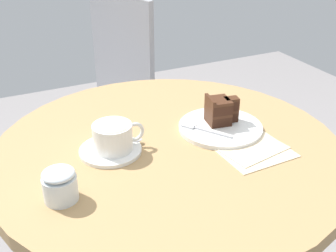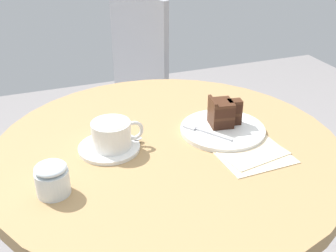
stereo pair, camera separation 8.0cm
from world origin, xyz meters
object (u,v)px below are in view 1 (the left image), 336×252
napkin (248,146)px  sugar_pot (60,185)px  cake_plate (220,127)px  coffee_cup (113,136)px  teaspoon (126,138)px  fork (201,129)px  cake_slice (220,111)px  saucer (111,150)px  cafe_chair (109,95)px

napkin → sugar_pot: (-0.45, -0.01, 0.03)m
cake_plate → sugar_pot: (-0.44, -0.11, 0.03)m
cake_plate → napkin: cake_plate is taller
coffee_cup → napkin: 0.33m
teaspoon → napkin: (0.26, -0.15, -0.01)m
teaspoon → cake_plate: bearing=28.1°
coffee_cup → napkin: size_ratio=0.65×
teaspoon → fork: (0.19, -0.04, 0.00)m
cake_slice → napkin: bearing=-86.5°
saucer → napkin: size_ratio=0.76×
cake_slice → sugar_pot: bearing=-164.0°
cake_plate → teaspoon: bearing=170.1°
cafe_chair → cake_plate: bearing=-13.8°
napkin → teaspoon: bearing=150.1°
sugar_pot → cake_slice: bearing=16.0°
saucer → cafe_chair: (0.22, 0.72, -0.19)m
saucer → coffee_cup: 0.04m
fork → sugar_pot: bearing=72.1°
cake_plate → sugar_pot: sugar_pot is taller
cafe_chair → napkin: bearing=-13.5°
sugar_pot → napkin: bearing=0.7°
cake_slice → saucer: bearing=179.9°
cake_slice → fork: bearing=-166.3°
cake_plate → fork: 0.06m
cafe_chair → cake_slice: bearing=-13.1°
teaspoon → cafe_chair: size_ratio=0.10×
saucer → cake_slice: (0.30, -0.00, 0.04)m
cafe_chair → sugar_pot: 0.95m
sugar_pot → cafe_chair: bearing=66.6°
napkin → fork: bearing=124.0°
fork → teaspoon: bearing=43.0°
teaspoon → napkin: teaspoon is taller
saucer → cafe_chair: 0.77m
coffee_cup → sugar_pot: bearing=-140.9°
cake_plate → napkin: 0.11m
napkin → cake_plate: bearing=97.5°
coffee_cup → teaspoon: coffee_cup is taller
teaspoon → cake_slice: size_ratio=1.04×
fork → sugar_pot: (-0.38, -0.11, 0.02)m
saucer → cake_plate: (0.29, -0.02, 0.00)m
coffee_cup → cake_slice: (0.29, 0.00, 0.00)m
fork → cake_slice: bearing=-110.6°
teaspoon → sugar_pot: size_ratio=1.27×
coffee_cup → teaspoon: (0.04, 0.03, -0.03)m
fork → saucer: bearing=51.8°
teaspoon → cake_slice: bearing=32.0°
coffee_cup → sugar_pot: 0.20m
cake_slice → fork: 0.07m
coffee_cup → cake_slice: cake_slice is taller
teaspoon → cake_slice: 0.25m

